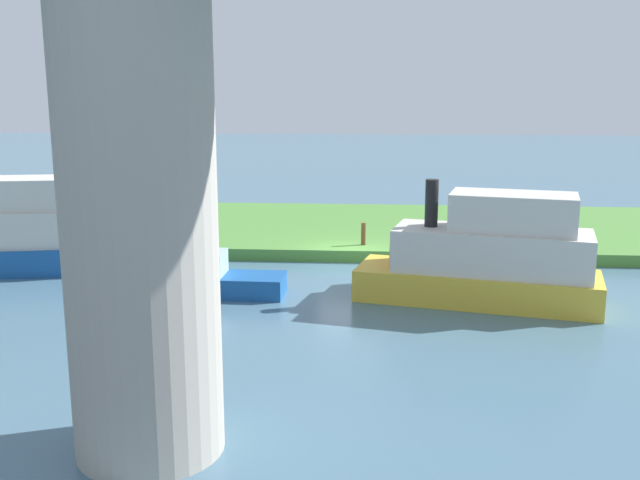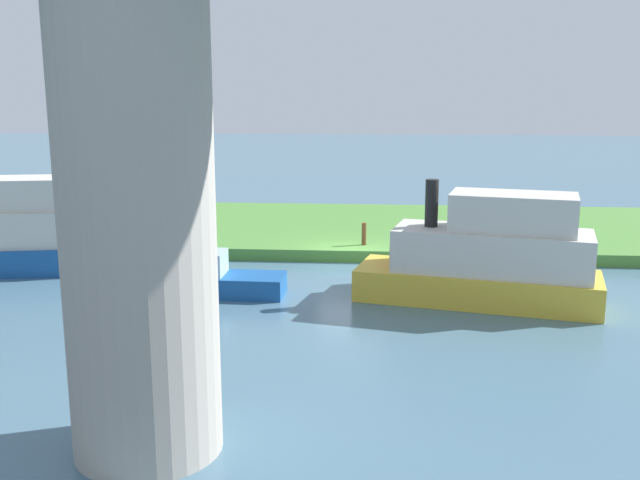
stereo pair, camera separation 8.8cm
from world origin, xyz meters
name	(u,v)px [view 1 (the left image)]	position (x,y,z in m)	size (l,w,h in m)	color
ground_plane	(349,263)	(0.00, 0.00, 0.00)	(160.00, 160.00, 0.00)	#476B7F
grassy_bank	(353,229)	(0.00, -6.00, 0.25)	(80.00, 12.00, 0.50)	#4C8438
bridge_pylon	(138,195)	(3.41, 15.86, 5.12)	(2.91, 2.91, 10.23)	#9E998E
person_on_bank	(477,231)	(-5.26, -1.00, 1.20)	(0.48, 0.48, 1.39)	#2D334C
mooring_post	(363,234)	(-0.56, -1.21, 0.97)	(0.20, 0.20, 0.95)	brown
houseboat_blue	(486,258)	(-4.71, 5.15, 1.50)	(8.32, 4.33, 4.06)	gold
motorboat_red	(214,279)	(4.50, 4.90, 0.54)	(4.59, 1.73, 1.52)	#195199
motorboat_white	(28,233)	(12.41, 2.16, 1.48)	(8.18, 4.05, 4.00)	#195199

